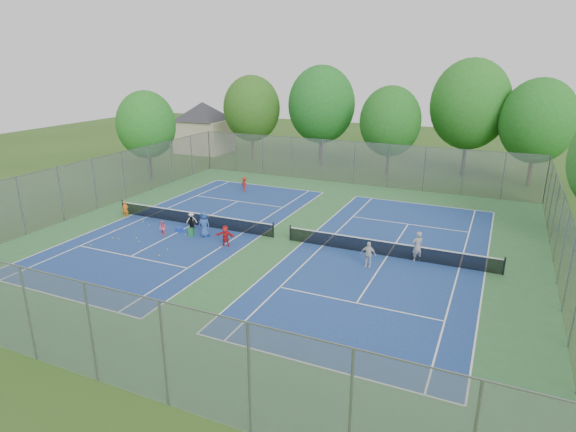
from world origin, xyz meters
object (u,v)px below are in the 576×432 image
object	(u,v)px
net_right	(388,249)
instructor	(417,247)
net_left	(193,219)
ball_hopper	(191,232)
ball_crate	(179,230)

from	to	relation	value
net_right	instructor	world-z (taller)	instructor
net_right	instructor	distance (m)	1.77
net_left	net_right	bearing A→B (deg)	0.00
net_right	ball_hopper	world-z (taller)	net_right
ball_crate	net_left	bearing A→B (deg)	90.99
net_right	ball_crate	xyz separation A→B (m)	(-13.97, -1.62, -0.30)
net_right	ball_crate	bearing A→B (deg)	-173.40
net_left	ball_hopper	distance (m)	2.39
ball_hopper	instructor	size ratio (longest dim) A/B	0.34
net_left	net_right	distance (m)	14.00
net_right	ball_hopper	bearing A→B (deg)	-171.05
ball_crate	ball_hopper	size ratio (longest dim) A/B	0.57
net_left	ball_hopper	xyz separation A→B (m)	(1.30, -2.00, -0.14)
ball_hopper	net_left	bearing A→B (deg)	122.93
net_left	net_right	world-z (taller)	same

